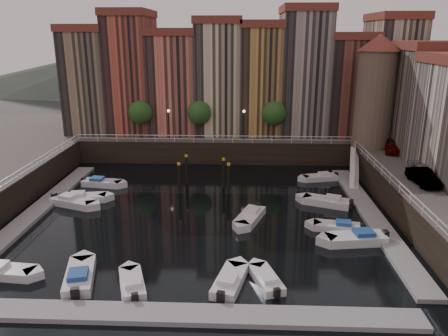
{
  "coord_description": "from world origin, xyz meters",
  "views": [
    {
      "loc": [
        3.72,
        -39.9,
        16.7
      ],
      "look_at": [
        1.91,
        4.0,
        3.21
      ],
      "focal_mm": 35.0,
      "sensor_mm": 36.0,
      "label": 1
    }
  ],
  "objects_px": {
    "gangway": "(354,165)",
    "mooring_pilings": "(204,175)",
    "boat_left_0": "(4,272)",
    "corner_tower": "(375,90)",
    "car_a": "(393,147)",
    "car_b": "(423,178)",
    "boat_left_2": "(73,202)",
    "car_c": "(423,174)",
    "boat_left_3": "(83,198)"
  },
  "relations": [
    {
      "from": "mooring_pilings",
      "to": "car_b",
      "type": "xyz_separation_m",
      "value": [
        21.25,
        -6.33,
        2.08
      ]
    },
    {
      "from": "gangway",
      "to": "boat_left_3",
      "type": "height_order",
      "value": "gangway"
    },
    {
      "from": "gangway",
      "to": "car_c",
      "type": "relative_size",
      "value": 1.82
    },
    {
      "from": "car_c",
      "to": "car_a",
      "type": "bearing_deg",
      "value": 86.57
    },
    {
      "from": "mooring_pilings",
      "to": "car_b",
      "type": "distance_m",
      "value": 22.27
    },
    {
      "from": "boat_left_2",
      "to": "car_a",
      "type": "height_order",
      "value": "car_a"
    },
    {
      "from": "car_c",
      "to": "gangway",
      "type": "bearing_deg",
      "value": 115.93
    },
    {
      "from": "car_a",
      "to": "car_c",
      "type": "distance_m",
      "value": 10.44
    },
    {
      "from": "gangway",
      "to": "boat_left_2",
      "type": "xyz_separation_m",
      "value": [
        -30.49,
        -9.15,
        -1.52
      ]
    },
    {
      "from": "gangway",
      "to": "boat_left_0",
      "type": "xyz_separation_m",
      "value": [
        -30.38,
        -22.76,
        -1.56
      ]
    },
    {
      "from": "gangway",
      "to": "boat_left_3",
      "type": "distance_m",
      "value": 30.97
    },
    {
      "from": "boat_left_3",
      "to": "car_b",
      "type": "relative_size",
      "value": 1.12
    },
    {
      "from": "car_a",
      "to": "car_b",
      "type": "distance_m",
      "value": 11.9
    },
    {
      "from": "boat_left_3",
      "to": "car_a",
      "type": "relative_size",
      "value": 1.06
    },
    {
      "from": "gangway",
      "to": "car_b",
      "type": "bearing_deg",
      "value": -69.52
    },
    {
      "from": "corner_tower",
      "to": "car_b",
      "type": "relative_size",
      "value": 3.12
    },
    {
      "from": "mooring_pilings",
      "to": "car_b",
      "type": "height_order",
      "value": "car_b"
    },
    {
      "from": "boat_left_3",
      "to": "mooring_pilings",
      "type": "bearing_deg",
      "value": 9.02
    },
    {
      "from": "mooring_pilings",
      "to": "boat_left_0",
      "type": "relative_size",
      "value": 1.23
    },
    {
      "from": "car_b",
      "to": "mooring_pilings",
      "type": "bearing_deg",
      "value": 158.29
    },
    {
      "from": "gangway",
      "to": "car_b",
      "type": "distance_m",
      "value": 10.96
    },
    {
      "from": "boat_left_2",
      "to": "boat_left_3",
      "type": "height_order",
      "value": "boat_left_2"
    },
    {
      "from": "gangway",
      "to": "car_a",
      "type": "bearing_deg",
      "value": 19.49
    },
    {
      "from": "boat_left_0",
      "to": "car_b",
      "type": "xyz_separation_m",
      "value": [
        34.16,
        12.63,
        3.37
      ]
    },
    {
      "from": "gangway",
      "to": "mooring_pilings",
      "type": "height_order",
      "value": "gangway"
    },
    {
      "from": "gangway",
      "to": "mooring_pilings",
      "type": "bearing_deg",
      "value": -167.75
    },
    {
      "from": "boat_left_0",
      "to": "mooring_pilings",
      "type": "bearing_deg",
      "value": 60.94
    },
    {
      "from": "gangway",
      "to": "boat_left_0",
      "type": "relative_size",
      "value": 1.78
    },
    {
      "from": "boat_left_2",
      "to": "car_c",
      "type": "xyz_separation_m",
      "value": [
        34.8,
        0.45,
        3.27
      ]
    },
    {
      "from": "boat_left_2",
      "to": "boat_left_3",
      "type": "relative_size",
      "value": 1.05
    },
    {
      "from": "car_a",
      "to": "car_c",
      "type": "bearing_deg",
      "value": -78.88
    },
    {
      "from": "gangway",
      "to": "corner_tower",
      "type": "bearing_deg",
      "value": 57.2
    },
    {
      "from": "corner_tower",
      "to": "boat_left_0",
      "type": "xyz_separation_m",
      "value": [
        -33.28,
        -27.26,
        -9.84
      ]
    },
    {
      "from": "boat_left_0",
      "to": "car_c",
      "type": "height_order",
      "value": "car_c"
    },
    {
      "from": "boat_left_3",
      "to": "car_c",
      "type": "bearing_deg",
      "value": -10.83
    },
    {
      "from": "car_a",
      "to": "car_c",
      "type": "relative_size",
      "value": 1.02
    },
    {
      "from": "corner_tower",
      "to": "car_a",
      "type": "height_order",
      "value": "corner_tower"
    },
    {
      "from": "car_b",
      "to": "car_c",
      "type": "distance_m",
      "value": 1.52
    },
    {
      "from": "corner_tower",
      "to": "car_a",
      "type": "xyz_separation_m",
      "value": [
        1.96,
        -2.78,
        -6.4
      ]
    },
    {
      "from": "car_a",
      "to": "car_b",
      "type": "xyz_separation_m",
      "value": [
        -1.08,
        -11.85,
        -0.06
      ]
    },
    {
      "from": "boat_left_2",
      "to": "boat_left_0",
      "type": "bearing_deg",
      "value": -69.02
    },
    {
      "from": "mooring_pilings",
      "to": "boat_left_3",
      "type": "xyz_separation_m",
      "value": [
        -12.41,
        -4.19,
        -1.28
      ]
    },
    {
      "from": "car_a",
      "to": "car_b",
      "type": "height_order",
      "value": "car_a"
    },
    {
      "from": "boat_left_0",
      "to": "car_b",
      "type": "height_order",
      "value": "car_b"
    },
    {
      "from": "car_a",
      "to": "mooring_pilings",
      "type": "bearing_deg",
      "value": -151.98
    },
    {
      "from": "boat_left_3",
      "to": "car_a",
      "type": "xyz_separation_m",
      "value": [
        34.74,
        9.7,
        3.42
      ]
    },
    {
      "from": "boat_left_3",
      "to": "car_a",
      "type": "bearing_deg",
      "value": 5.98
    },
    {
      "from": "corner_tower",
      "to": "car_a",
      "type": "distance_m",
      "value": 7.25
    },
    {
      "from": "boat_left_0",
      "to": "boat_left_2",
      "type": "bearing_deg",
      "value": 95.65
    },
    {
      "from": "car_c",
      "to": "car_b",
      "type": "bearing_deg",
      "value": -110.62
    }
  ]
}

